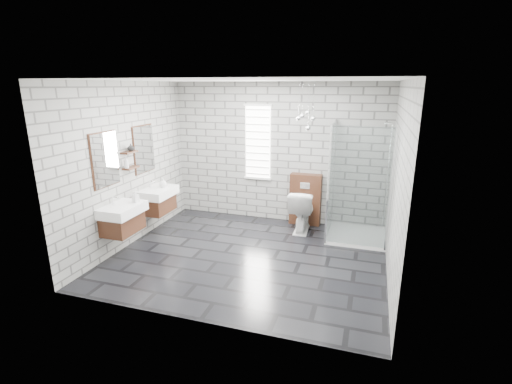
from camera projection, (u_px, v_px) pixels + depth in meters
The scene contains 20 objects.
floor at pixel (249, 256), 5.94m from camera, with size 4.20×3.60×0.02m, color black.
ceiling at pixel (248, 79), 5.18m from camera, with size 4.20×3.60×0.02m, color white.
wall_back at pixel (278, 153), 7.22m from camera, with size 4.20×0.02×2.70m, color #9C9B97.
wall_front at pixel (194, 211), 3.90m from camera, with size 4.20×0.02×2.70m, color #9C9B97.
wall_left at pixel (128, 165), 6.17m from camera, with size 0.02×3.60×2.70m, color #9C9B97.
wall_right at pixel (398, 185), 4.95m from camera, with size 0.02×3.60×2.70m, color #9C9B97.
vanity_left at pixel (120, 211), 5.75m from camera, with size 0.47×0.70×1.57m.
vanity_right at pixel (156, 193), 6.68m from camera, with size 0.47×0.70×1.57m.
shelf_lower at pixel (131, 168), 6.11m from camera, with size 0.14×0.30×0.03m, color #462515.
shelf_upper at pixel (129, 152), 6.04m from camera, with size 0.14×0.30×0.03m, color #462515.
window at pixel (258, 142), 7.25m from camera, with size 0.56×0.05×1.48m.
cistern_panel at pixel (305, 199), 7.18m from camera, with size 0.60×0.20×1.00m, color #462515.
flush_plate at pixel (305, 186), 7.01m from camera, with size 0.18×0.01×0.12m, color silver.
shower_enclosure at pixel (352, 212), 6.45m from camera, with size 1.00×1.00×2.03m.
pendant_cluster at pixel (306, 118), 6.44m from camera, with size 0.32×0.26×0.83m.
toilet at pixel (302, 210), 6.89m from camera, with size 0.44×0.77×0.78m, color white.
soap_bottle_a at pixel (136, 197), 5.83m from camera, with size 0.08×0.09×0.19m, color #B2B2B2.
soap_bottle_b at pixel (163, 183), 6.70m from camera, with size 0.13×0.13×0.17m, color #B2B2B2.
soap_bottle_c at pixel (126, 162), 5.97m from camera, with size 0.08×0.08×0.20m, color #B2B2B2.
vase at pixel (131, 147), 6.05m from camera, with size 0.11×0.11×0.12m, color #B2B2B2.
Camera 1 is at (1.74, -5.13, 2.63)m, focal length 26.00 mm.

